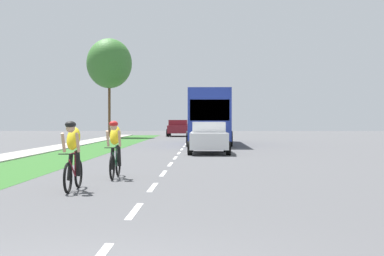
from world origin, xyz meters
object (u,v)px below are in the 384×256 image
sedan_white (209,137)px  street_tree_far (109,64)px  cyclist_trailing (115,149)px  bus_blue (209,115)px  pickup_maroon (178,128)px  cyclist_lead (73,155)px

sedan_white → street_tree_far: street_tree_far is taller
cyclist_trailing → street_tree_far: street_tree_far is taller
bus_blue → street_tree_far: bearing=121.6°
sedan_white → street_tree_far: 27.78m
sedan_white → bus_blue: 10.59m
bus_blue → pickup_maroon: bearing=98.8°
bus_blue → street_tree_far: 18.27m
bus_blue → street_tree_far: street_tree_far is taller
cyclist_trailing → bus_blue: 22.43m
pickup_maroon → cyclist_trailing: bearing=-89.8°
sedan_white → street_tree_far: (-9.13, 25.51, 6.17)m
cyclist_trailing → pickup_maroon: pickup_maroon is taller
cyclist_lead → sedan_white: cyclist_lead is taller
sedan_white → bus_blue: (0.09, 10.52, 1.21)m
cyclist_trailing → sedan_white: bearing=77.1°
sedan_white → bus_blue: bearing=89.5°
sedan_white → pickup_maroon: 29.28m
cyclist_lead → street_tree_far: size_ratio=0.19×
cyclist_trailing → sedan_white: 12.00m
cyclist_lead → sedan_white: size_ratio=0.40×
pickup_maroon → street_tree_far: 9.52m
cyclist_trailing → street_tree_far: (-6.44, 37.21, 6.12)m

